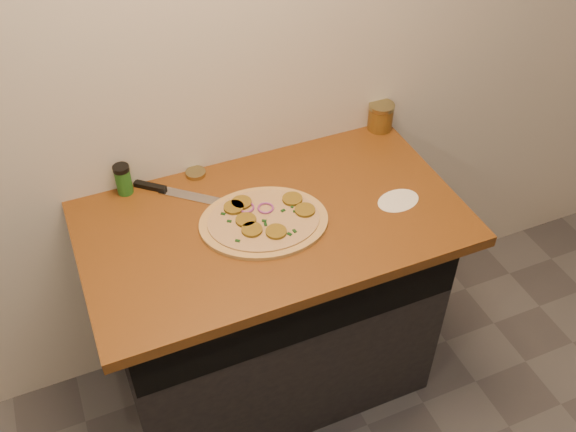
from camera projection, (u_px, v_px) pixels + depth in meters
name	position (u px, v px, depth m)	size (l,w,h in m)	color
cabinet	(271.00, 307.00, 2.35)	(1.10, 0.60, 0.86)	black
countertop	(272.00, 222.00, 2.03)	(1.20, 0.70, 0.04)	brown
pizza	(264.00, 220.00, 1.99)	(0.47, 0.47, 0.03)	tan
chefs_knife	(168.00, 191.00, 2.10)	(0.25, 0.22, 0.02)	#B7BAC1
mason_jar_lid	(196.00, 173.00, 2.17)	(0.07, 0.07, 0.01)	#958856
salsa_jar	(381.00, 116.00, 2.34)	(0.09, 0.09, 0.10)	#9E1E0F
spice_shaker	(123.00, 179.00, 2.07)	(0.05, 0.05, 0.11)	#21611E
flour_spill	(398.00, 201.00, 2.07)	(0.15, 0.15, 0.00)	silver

